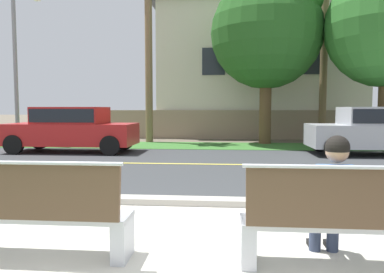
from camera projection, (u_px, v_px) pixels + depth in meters
ground_plane at (212, 157)px, 11.33m from camera, size 140.00×140.00×0.00m
sidewalk_pavement at (186, 254)px, 3.78m from camera, size 44.00×3.60×0.01m
curb_edge at (199, 202)px, 5.71m from camera, size 44.00×0.30×0.11m
street_asphalt at (210, 164)px, 9.84m from camera, size 52.00×8.00×0.01m
road_centre_line at (210, 164)px, 9.84m from camera, size 48.00×0.14×0.01m
far_verge_grass at (215, 146)px, 14.66m from camera, size 48.00×2.80×0.02m
bench_left at (42, 215)px, 3.63m from camera, size 1.72×0.48×1.01m
bench_right at (336, 223)px, 3.39m from camera, size 1.72×0.48×1.01m
seated_person_blue at (333, 194)px, 3.54m from camera, size 0.52×0.68×1.25m
car_red_near at (72, 127)px, 12.58m from camera, size 4.30×1.86×1.54m
car_silver_far at (379, 129)px, 11.70m from camera, size 4.30×1.86×1.54m
streetlamp at (18, 51)px, 14.87m from camera, size 0.24×2.10×6.62m
shade_tree_far_left at (270, 24)px, 15.12m from camera, size 4.60×4.60×7.60m
garden_wall at (242, 125)px, 17.91m from camera, size 13.00×0.36×1.40m
house_across_street at (256, 68)px, 20.77m from camera, size 11.10×6.91×7.42m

